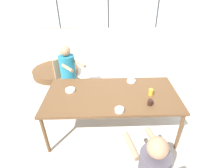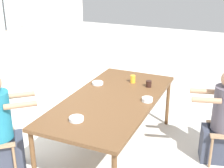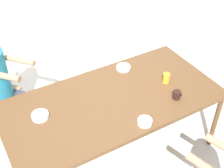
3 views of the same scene
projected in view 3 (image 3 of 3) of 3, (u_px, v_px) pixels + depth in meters
ground_plane at (112, 150)px, 3.32m from camera, size 16.00×16.00×0.00m
dining_table at (112, 103)px, 2.90m from camera, size 2.02×0.99×0.72m
coffee_mug at (177, 95)px, 2.85m from camera, size 0.08×0.07×0.08m
juice_glass at (166, 78)px, 3.03m from camera, size 0.07×0.07×0.10m
bowl_white_shallow at (123, 68)px, 3.23m from camera, size 0.15×0.15×0.03m
bowl_cereal at (145, 122)px, 2.61m from camera, size 0.12×0.12×0.04m
bowl_fruit at (40, 116)px, 2.67m from camera, size 0.15×0.15×0.04m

